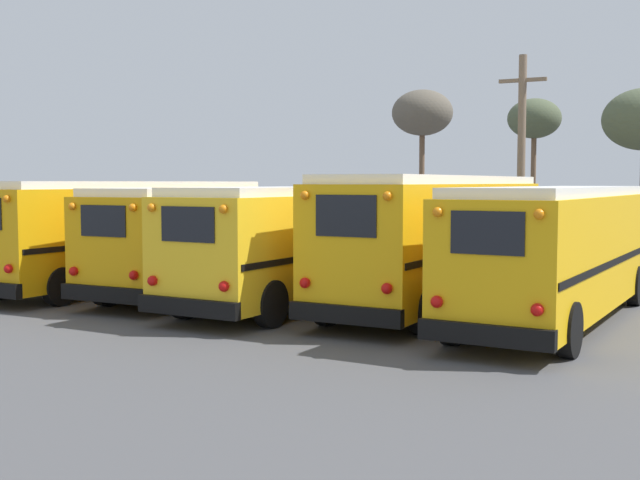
{
  "coord_description": "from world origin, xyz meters",
  "views": [
    {
      "loc": [
        9.81,
        -19.09,
        3.11
      ],
      "look_at": [
        0.0,
        -0.31,
        1.58
      ],
      "focal_mm": 45.0,
      "sensor_mm": 36.0,
      "label": 1
    }
  ],
  "objects_px": {
    "school_bus_0": "(133,229)",
    "school_bus_2": "(318,238)",
    "school_bus_3": "(440,235)",
    "school_bus_1": "(229,234)",
    "school_bus_4": "(557,249)",
    "bare_tree_3": "(422,114)",
    "utility_pole": "(521,156)",
    "bare_tree_0": "(534,120)"
  },
  "relations": [
    {
      "from": "school_bus_4",
      "to": "bare_tree_0",
      "type": "relative_size",
      "value": 1.4
    },
    {
      "from": "school_bus_0",
      "to": "school_bus_2",
      "type": "bearing_deg",
      "value": -0.27
    },
    {
      "from": "school_bus_1",
      "to": "bare_tree_0",
      "type": "xyz_separation_m",
      "value": [
        4.3,
        19.28,
        4.4
      ]
    },
    {
      "from": "school_bus_4",
      "to": "utility_pole",
      "type": "relative_size",
      "value": 1.25
    },
    {
      "from": "school_bus_1",
      "to": "bare_tree_3",
      "type": "distance_m",
      "value": 23.62
    },
    {
      "from": "school_bus_0",
      "to": "bare_tree_0",
      "type": "relative_size",
      "value": 1.52
    },
    {
      "from": "school_bus_0",
      "to": "school_bus_3",
      "type": "bearing_deg",
      "value": 3.42
    },
    {
      "from": "school_bus_1",
      "to": "utility_pole",
      "type": "bearing_deg",
      "value": 63.99
    },
    {
      "from": "utility_pole",
      "to": "school_bus_3",
      "type": "bearing_deg",
      "value": -86.43
    },
    {
      "from": "utility_pole",
      "to": "school_bus_4",
      "type": "bearing_deg",
      "value": -72.98
    },
    {
      "from": "school_bus_1",
      "to": "school_bus_3",
      "type": "relative_size",
      "value": 0.99
    },
    {
      "from": "school_bus_3",
      "to": "school_bus_4",
      "type": "xyz_separation_m",
      "value": [
        3.15,
        -1.24,
        -0.13
      ]
    },
    {
      "from": "school_bus_1",
      "to": "school_bus_2",
      "type": "xyz_separation_m",
      "value": [
        3.15,
        -0.51,
        0.02
      ]
    },
    {
      "from": "utility_pole",
      "to": "bare_tree_0",
      "type": "bearing_deg",
      "value": 99.41
    },
    {
      "from": "school_bus_0",
      "to": "school_bus_3",
      "type": "distance_m",
      "value": 9.48
    },
    {
      "from": "school_bus_1",
      "to": "school_bus_2",
      "type": "distance_m",
      "value": 3.19
    },
    {
      "from": "school_bus_1",
      "to": "bare_tree_3",
      "type": "relative_size",
      "value": 1.3
    },
    {
      "from": "school_bus_0",
      "to": "school_bus_3",
      "type": "height_order",
      "value": "school_bus_3"
    },
    {
      "from": "school_bus_4",
      "to": "bare_tree_3",
      "type": "xyz_separation_m",
      "value": [
        -12.09,
        24.03,
        5.22
      ]
    },
    {
      "from": "school_bus_1",
      "to": "school_bus_0",
      "type": "bearing_deg",
      "value": -171.39
    },
    {
      "from": "school_bus_0",
      "to": "school_bus_1",
      "type": "height_order",
      "value": "school_bus_0"
    },
    {
      "from": "school_bus_2",
      "to": "school_bus_4",
      "type": "relative_size",
      "value": 1.12
    },
    {
      "from": "school_bus_4",
      "to": "utility_pole",
      "type": "height_order",
      "value": "utility_pole"
    },
    {
      "from": "school_bus_2",
      "to": "school_bus_3",
      "type": "xyz_separation_m",
      "value": [
        3.15,
        0.6,
        0.13
      ]
    },
    {
      "from": "school_bus_2",
      "to": "utility_pole",
      "type": "relative_size",
      "value": 1.39
    },
    {
      "from": "school_bus_0",
      "to": "bare_tree_3",
      "type": "xyz_separation_m",
      "value": [
        0.53,
        23.36,
        5.16
      ]
    },
    {
      "from": "school_bus_0",
      "to": "bare_tree_3",
      "type": "height_order",
      "value": "bare_tree_3"
    },
    {
      "from": "school_bus_0",
      "to": "school_bus_4",
      "type": "height_order",
      "value": "school_bus_0"
    },
    {
      "from": "school_bus_0",
      "to": "bare_tree_0",
      "type": "height_order",
      "value": "bare_tree_0"
    },
    {
      "from": "school_bus_0",
      "to": "utility_pole",
      "type": "relative_size",
      "value": 1.36
    },
    {
      "from": "school_bus_0",
      "to": "school_bus_3",
      "type": "relative_size",
      "value": 1.0
    },
    {
      "from": "bare_tree_3",
      "to": "school_bus_0",
      "type": "bearing_deg",
      "value": -91.29
    },
    {
      "from": "school_bus_2",
      "to": "school_bus_4",
      "type": "distance_m",
      "value": 6.34
    },
    {
      "from": "school_bus_4",
      "to": "school_bus_2",
      "type": "bearing_deg",
      "value": 174.19
    },
    {
      "from": "bare_tree_3",
      "to": "bare_tree_0",
      "type": "bearing_deg",
      "value": -27.43
    },
    {
      "from": "school_bus_3",
      "to": "school_bus_2",
      "type": "bearing_deg",
      "value": -169.3
    },
    {
      "from": "school_bus_1",
      "to": "school_bus_2",
      "type": "height_order",
      "value": "school_bus_2"
    },
    {
      "from": "school_bus_1",
      "to": "bare_tree_0",
      "type": "bearing_deg",
      "value": 77.42
    },
    {
      "from": "school_bus_3",
      "to": "utility_pole",
      "type": "relative_size",
      "value": 1.35
    },
    {
      "from": "school_bus_4",
      "to": "bare_tree_3",
      "type": "distance_m",
      "value": 27.4
    },
    {
      "from": "school_bus_1",
      "to": "school_bus_2",
      "type": "bearing_deg",
      "value": -9.15
    },
    {
      "from": "school_bus_0",
      "to": "school_bus_2",
      "type": "distance_m",
      "value": 6.31
    }
  ]
}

